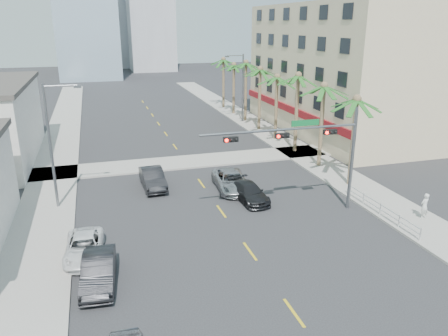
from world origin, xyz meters
name	(u,v)px	position (x,y,z in m)	size (l,w,h in m)	color
ground	(277,289)	(0.00, 0.00, 0.00)	(260.00, 260.00, 0.00)	#262628
sidewalk_right	(308,157)	(12.00, 20.00, 0.07)	(4.00, 120.00, 0.15)	gray
sidewalk_left	(53,181)	(-12.00, 20.00, 0.07)	(4.00, 120.00, 0.15)	gray
sidewalk_cross	(186,162)	(0.00, 22.00, 0.07)	(80.00, 4.00, 0.15)	gray
building_right	(349,69)	(21.99, 30.00, 7.50)	(15.25, 28.00, 15.00)	beige
traffic_signal_mast	(312,144)	(5.78, 7.95, 5.06)	(11.12, 0.54, 7.20)	slate
palm_tree_0	(357,100)	(11.60, 12.00, 7.08)	(4.80, 4.80, 7.80)	brown
palm_tree_1	(324,87)	(11.60, 17.20, 7.43)	(4.80, 4.80, 8.16)	brown
palm_tree_2	(298,76)	(11.60, 22.40, 7.78)	(4.80, 4.80, 8.52)	brown
palm_tree_3	(277,78)	(11.60, 27.60, 7.08)	(4.80, 4.80, 7.80)	brown
palm_tree_4	(260,70)	(11.60, 32.80, 7.43)	(4.80, 4.80, 8.16)	brown
palm_tree_5	(246,63)	(11.60, 38.00, 7.78)	(4.80, 4.80, 8.52)	brown
palm_tree_6	(234,65)	(11.60, 43.20, 7.08)	(4.80, 4.80, 7.80)	brown
palm_tree_7	(223,60)	(11.60, 48.40, 7.43)	(4.80, 4.80, 8.16)	brown
streetlight_left	(53,141)	(-11.00, 14.00, 5.06)	(2.55, 0.25, 9.00)	slate
streetlight_right	(241,84)	(11.00, 38.00, 5.06)	(2.55, 0.25, 9.00)	slate
guardrail	(380,208)	(10.30, 6.00, 0.67)	(0.08, 8.08, 1.00)	silver
car_parked_mid	(98,271)	(-8.58, 3.03, 0.75)	(1.60, 4.58, 1.51)	black
car_parked_far	(84,247)	(-9.30, 6.10, 0.63)	(2.09, 4.54, 1.26)	white
car_lane_left	(153,178)	(-4.00, 16.21, 0.79)	(1.67, 4.79, 1.58)	black
car_lane_center	(231,181)	(2.00, 13.94, 0.74)	(2.46, 5.33, 1.48)	#A5A6AA
car_lane_right	(249,192)	(2.59, 11.35, 0.66)	(1.86, 4.57, 1.33)	black
pedestrian	(425,206)	(12.75, 4.65, 1.05)	(0.66, 0.43, 1.81)	silver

